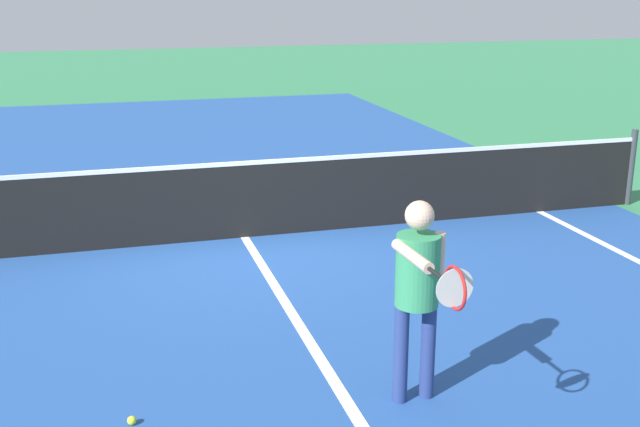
% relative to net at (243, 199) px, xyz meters
% --- Properties ---
extents(ground_plane, '(60.00, 60.00, 0.00)m').
position_rel_net_xyz_m(ground_plane, '(0.00, 0.00, -0.49)').
color(ground_plane, '#337F51').
extents(court_surface_inbounds, '(10.62, 24.40, 0.00)m').
position_rel_net_xyz_m(court_surface_inbounds, '(0.00, 0.00, -0.49)').
color(court_surface_inbounds, '#234C93').
rests_on(court_surface_inbounds, ground_plane).
extents(line_center_service, '(0.10, 6.40, 0.01)m').
position_rel_net_xyz_m(line_center_service, '(0.00, -3.20, -0.49)').
color(line_center_service, white).
rests_on(line_center_service, ground_plane).
extents(net, '(11.11, 0.09, 1.07)m').
position_rel_net_xyz_m(net, '(0.00, 0.00, 0.00)').
color(net, '#33383D').
rests_on(net, ground_plane).
extents(player_near, '(0.47, 1.18, 1.55)m').
position_rel_net_xyz_m(player_near, '(0.49, -4.23, 0.46)').
color(player_near, navy).
rests_on(player_near, ground_plane).
extents(tennis_ball_mid_court, '(0.07, 0.07, 0.07)m').
position_rel_net_xyz_m(tennis_ball_mid_court, '(-1.56, -4.00, -0.46)').
color(tennis_ball_mid_court, '#CCE033').
rests_on(tennis_ball_mid_court, ground_plane).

